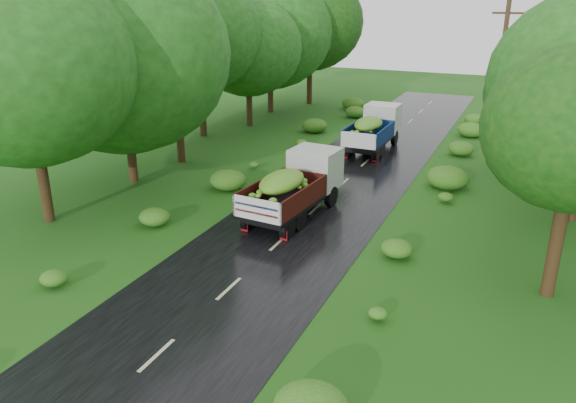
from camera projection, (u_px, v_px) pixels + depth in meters
The scene contains 9 objects.
ground at pixel (157, 356), 15.36m from camera, with size 120.00×120.00×0.00m, color #18440E.
road at pixel (243, 276), 19.64m from camera, with size 6.50×80.00×0.02m, color black.
road_lines at pixel (256, 263), 20.49m from camera, with size 0.12×69.60×0.00m.
truck_near at pixel (297, 183), 24.55m from camera, with size 2.67×6.27×2.57m.
truck_far at pixel (374, 127), 34.71m from camera, with size 2.23×6.05×2.53m.
utility_pole at pixel (499, 83), 30.74m from camera, with size 1.56×0.26×8.91m.
trees_left at pixel (213, 41), 35.15m from camera, with size 6.47×33.68×8.76m.
trees_right at pixel (572, 83), 25.14m from camera, with size 6.05×30.79×7.72m.
shrubs at pixel (330, 189), 27.22m from camera, with size 11.90×44.00×0.70m.
Camera 1 is at (8.50, -10.32, 9.39)m, focal length 35.00 mm.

